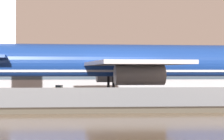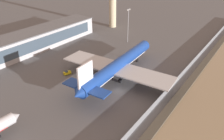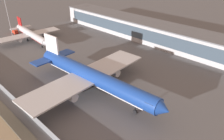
% 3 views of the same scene
% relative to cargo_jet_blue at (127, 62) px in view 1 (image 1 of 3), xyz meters
% --- Properties ---
extents(ground_plane, '(500.00, 500.00, 0.00)m').
position_rel_cargo_jet_blue_xyz_m(ground_plane, '(-8.37, -5.98, -6.03)').
color(ground_plane, '#565659').
extents(shoreline_seawall, '(320.00, 3.00, 0.50)m').
position_rel_cargo_jet_blue_xyz_m(shoreline_seawall, '(-8.37, -26.48, -5.78)').
color(shoreline_seawall, '#474238').
rests_on(shoreline_seawall, ground).
extents(perimeter_fence, '(280.00, 0.10, 2.60)m').
position_rel_cargo_jet_blue_xyz_m(perimeter_fence, '(-8.37, -21.98, -4.73)').
color(perimeter_fence, slate).
rests_on(perimeter_fence, ground).
extents(cargo_jet_blue, '(56.99, 49.22, 15.81)m').
position_rel_cargo_jet_blue_xyz_m(cargo_jet_blue, '(0.00, 0.00, 0.00)').
color(cargo_jet_blue, '#193D93').
rests_on(cargo_jet_blue, ground).
extents(baggage_tug, '(3.53, 2.49, 1.80)m').
position_rel_cargo_jet_blue_xyz_m(baggage_tug, '(-10.60, 20.03, -5.23)').
color(baggage_tug, yellow).
rests_on(baggage_tug, ground).
extents(terminal_building, '(120.50, 15.61, 10.35)m').
position_rel_cargo_jet_blue_xyz_m(terminal_building, '(-19.33, 56.03, -0.84)').
color(terminal_building, '#B2B2B7').
rests_on(terminal_building, ground).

